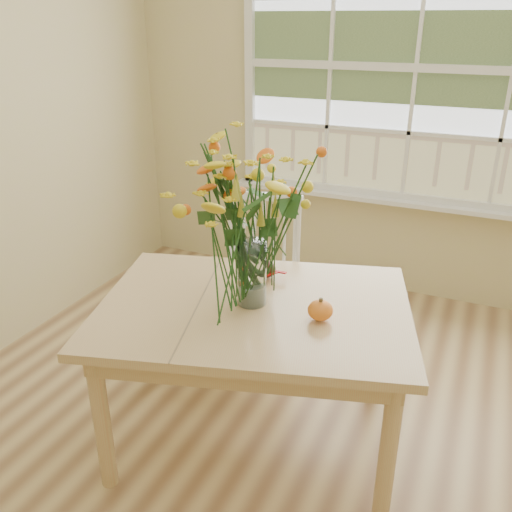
% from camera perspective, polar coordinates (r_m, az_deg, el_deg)
% --- Properties ---
extents(wall_back, '(4.00, 0.02, 2.70)m').
position_cam_1_polar(wall_back, '(3.74, 16.24, 15.46)').
color(wall_back, beige).
rests_on(wall_back, floor).
extents(window, '(2.42, 0.12, 1.74)m').
position_cam_1_polar(window, '(3.68, 16.48, 18.18)').
color(window, silver).
rests_on(window, wall_back).
extents(dining_table, '(1.53, 1.26, 0.71)m').
position_cam_1_polar(dining_table, '(2.37, -0.20, -7.08)').
color(dining_table, tan).
rests_on(dining_table, floor).
extents(windsor_chair, '(0.52, 0.51, 0.93)m').
position_cam_1_polar(windsor_chair, '(3.08, 0.59, -1.46)').
color(windsor_chair, white).
rests_on(windsor_chair, floor).
extents(flower_vase, '(0.59, 0.59, 0.70)m').
position_cam_1_polar(flower_vase, '(2.17, -0.47, 4.83)').
color(flower_vase, white).
rests_on(flower_vase, dining_table).
extents(pumpkin, '(0.10, 0.10, 0.08)m').
position_cam_1_polar(pumpkin, '(2.21, 6.78, -5.79)').
color(pumpkin, orange).
rests_on(pumpkin, dining_table).
extents(turkey_figurine, '(0.08, 0.07, 0.10)m').
position_cam_1_polar(turkey_figurine, '(2.32, -0.61, -4.08)').
color(turkey_figurine, '#CCB78C').
rests_on(turkey_figurine, dining_table).
extents(dark_gourd, '(0.13, 0.10, 0.08)m').
position_cam_1_polar(dark_gourd, '(2.54, 1.12, -1.50)').
color(dark_gourd, '#38160F').
rests_on(dark_gourd, dining_table).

